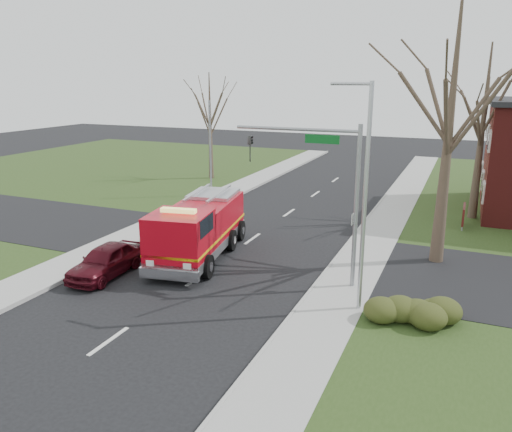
% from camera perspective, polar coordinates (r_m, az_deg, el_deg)
% --- Properties ---
extents(ground, '(120.00, 120.00, 0.00)m').
position_cam_1_polar(ground, '(22.27, -6.66, -7.02)').
color(ground, black).
rests_on(ground, ground).
extents(sidewalk_right, '(2.40, 80.00, 0.15)m').
position_cam_1_polar(sidewalk_right, '(20.10, 9.10, -9.44)').
color(sidewalk_right, '#969691').
rests_on(sidewalk_right, ground).
extents(sidewalk_left, '(2.40, 80.00, 0.15)m').
position_cam_1_polar(sidewalk_left, '(25.73, -18.79, -4.46)').
color(sidewalk_left, '#969691').
rests_on(sidewalk_left, ground).
extents(health_center_sign, '(0.12, 2.00, 1.40)m').
position_cam_1_polar(health_center_sign, '(31.22, 22.62, 0.15)').
color(health_center_sign, '#471210').
rests_on(health_center_sign, ground).
extents(hedge_corner, '(2.80, 2.00, 0.90)m').
position_cam_1_polar(hedge_corner, '(18.59, 16.90, -10.37)').
color(hedge_corner, '#283312').
rests_on(hedge_corner, lawn_right).
extents(bare_tree_near, '(6.00, 6.00, 12.00)m').
position_cam_1_polar(bare_tree_near, '(23.83, 21.46, 11.86)').
color(bare_tree_near, '#3E2F25').
rests_on(bare_tree_near, ground).
extents(bare_tree_far, '(5.25, 5.25, 10.50)m').
position_cam_1_polar(bare_tree_far, '(32.85, 24.62, 10.60)').
color(bare_tree_far, '#3E2F25').
rests_on(bare_tree_far, ground).
extents(bare_tree_left, '(4.50, 4.50, 9.00)m').
position_cam_1_polar(bare_tree_left, '(43.04, -5.29, 11.48)').
color(bare_tree_left, '#3E2F25').
rests_on(bare_tree_left, ground).
extents(traffic_signal_mast, '(5.29, 0.18, 6.80)m').
position_cam_1_polar(traffic_signal_mast, '(20.32, 8.00, 4.63)').
color(traffic_signal_mast, gray).
rests_on(traffic_signal_mast, ground).
extents(streetlight_pole, '(1.48, 0.16, 8.40)m').
position_cam_1_polar(streetlight_pole, '(18.02, 12.20, 2.54)').
color(streetlight_pole, '#B7BABF').
rests_on(streetlight_pole, ground).
extents(utility_pole_far, '(0.14, 0.14, 7.00)m').
position_cam_1_polar(utility_pole_far, '(36.48, -5.24, 7.53)').
color(utility_pole_far, gray).
rests_on(utility_pole_far, ground).
extents(fire_engine, '(3.99, 7.94, 3.06)m').
position_cam_1_polar(fire_engine, '(24.33, -6.62, -1.59)').
color(fire_engine, '#AF0816').
rests_on(fire_engine, ground).
extents(parked_car_maroon, '(1.84, 4.21, 1.41)m').
position_cam_1_polar(parked_car_maroon, '(23.09, -16.77, -4.89)').
color(parked_car_maroon, '#440A13').
rests_on(parked_car_maroon, ground).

